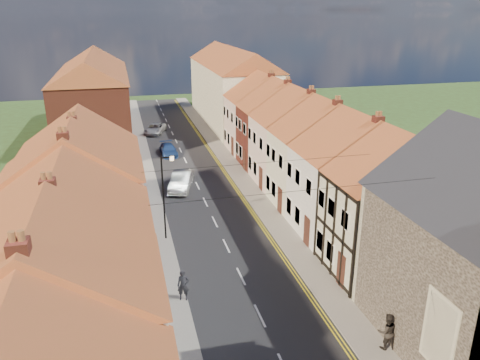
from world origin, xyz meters
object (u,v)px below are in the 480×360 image
at_px(car_mid, 182,181).
at_px(pedestrian_right, 387,331).
at_px(car_distant, 155,129).
at_px(car_far, 169,150).
at_px(pedestrian_left, 183,285).
at_px(lamppost, 165,193).

relative_size(car_mid, pedestrian_right, 2.56).
relative_size(car_distant, pedestrian_right, 2.47).
distance_m(car_far, car_distant, 10.11).
height_order(car_distant, pedestrian_left, pedestrian_left).
distance_m(car_distant, pedestrian_left, 38.25).
relative_size(lamppost, car_mid, 1.27).
relative_size(car_mid, pedestrian_left, 2.64).
xyz_separation_m(car_mid, car_far, (0.00, 10.90, -0.18)).
distance_m(car_mid, pedestrian_left, 17.37).
distance_m(pedestrian_left, pedestrian_right, 10.74).
height_order(car_mid, car_distant, car_mid).
bearing_deg(lamppost, car_mid, 76.38).
xyz_separation_m(car_distant, pedestrian_right, (7.17, -44.50, 0.41)).
distance_m(lamppost, car_distant, 30.71).
height_order(car_far, pedestrian_right, pedestrian_right).
xyz_separation_m(car_mid, pedestrian_right, (6.51, -23.51, 0.27)).
distance_m(lamppost, car_far, 20.78).
height_order(car_distant, pedestrian_right, pedestrian_right).
xyz_separation_m(car_far, pedestrian_left, (-2.20, -28.13, 0.42)).
bearing_deg(pedestrian_left, pedestrian_right, -24.30).
bearing_deg(car_mid, car_far, 107.37).
xyz_separation_m(lamppost, pedestrian_left, (0.11, -7.69, -2.52)).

